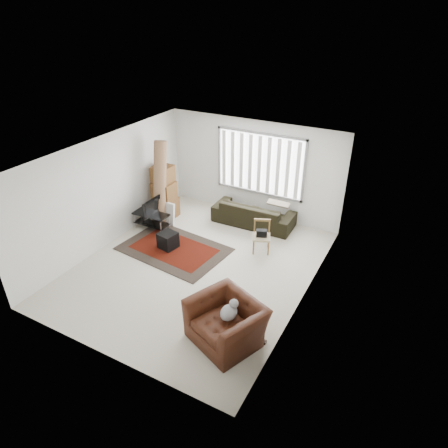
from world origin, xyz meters
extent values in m
plane|color=beige|center=(0.00, 0.00, 0.00)|extent=(6.00, 6.00, 0.00)
cube|color=white|center=(0.00, 0.00, 2.70)|extent=(5.00, 6.00, 0.02)
cube|color=silver|center=(0.00, 3.00, 1.35)|extent=(5.00, 0.02, 2.70)
cube|color=silver|center=(0.00, -3.00, 1.35)|extent=(5.00, 0.02, 2.70)
cube|color=silver|center=(-2.50, 0.00, 1.35)|extent=(0.02, 6.00, 2.70)
cube|color=silver|center=(2.50, 0.00, 1.35)|extent=(0.02, 6.00, 2.70)
cube|color=white|center=(0.20, 2.98, 1.55)|extent=(2.40, 0.01, 1.60)
cube|color=gray|center=(0.20, 2.96, 1.55)|extent=(2.52, 0.06, 1.72)
cube|color=white|center=(0.20, 2.92, 1.55)|extent=(2.40, 0.02, 1.55)
cube|color=black|center=(-0.88, 0.34, 0.01)|extent=(2.68, 1.93, 0.02)
cube|color=#420E05|center=(-0.88, 0.34, 0.02)|extent=(2.11, 1.36, 0.00)
cube|color=black|center=(-1.95, 0.88, 0.46)|extent=(0.95, 0.43, 0.04)
cube|color=black|center=(-1.95, 0.88, 0.19)|extent=(0.92, 0.40, 0.03)
cylinder|color=#B2B2B7|center=(-2.38, 0.70, 0.24)|extent=(0.03, 0.03, 0.48)
cylinder|color=#B2B2B7|center=(-1.52, 0.70, 0.24)|extent=(0.03, 0.03, 0.48)
cylinder|color=#B2B2B7|center=(-2.38, 1.06, 0.24)|extent=(0.03, 0.03, 0.48)
cylinder|color=#B2B2B7|center=(-1.52, 1.06, 0.24)|extent=(0.03, 0.03, 0.48)
imported|color=black|center=(-1.95, 0.88, 0.70)|extent=(0.10, 0.77, 0.44)
cube|color=black|center=(-1.04, 0.33, 0.22)|extent=(0.47, 0.47, 0.40)
cube|color=brown|center=(-2.07, 1.67, 0.28)|extent=(0.61, 0.56, 0.56)
cube|color=brown|center=(-2.05, 1.64, 0.81)|extent=(0.56, 0.50, 0.50)
cube|color=brown|center=(-2.09, 1.69, 1.28)|extent=(0.50, 0.50, 0.44)
cube|color=silver|center=(-1.80, 1.36, 0.31)|extent=(0.49, 0.16, 0.62)
cylinder|color=brown|center=(-1.97, 1.40, 1.13)|extent=(0.51, 0.87, 2.26)
imported|color=black|center=(0.30, 2.45, 0.42)|extent=(2.22, 1.00, 0.85)
cube|color=#978663|center=(1.03, 1.30, 0.39)|extent=(0.55, 0.55, 0.05)
cylinder|color=brown|center=(0.93, 1.07, 0.20)|extent=(0.04, 0.04, 0.39)
cylinder|color=brown|center=(1.26, 1.20, 0.20)|extent=(0.04, 0.04, 0.39)
cylinder|color=brown|center=(0.80, 1.40, 0.20)|extent=(0.04, 0.04, 0.39)
cylinder|color=brown|center=(1.13, 1.53, 0.20)|extent=(0.04, 0.04, 0.39)
cube|color=brown|center=(0.96, 1.47, 0.75)|extent=(0.38, 0.19, 0.06)
cube|color=brown|center=(0.79, 1.40, 0.59)|extent=(0.05, 0.05, 0.39)
cube|color=brown|center=(1.12, 1.54, 0.59)|extent=(0.05, 0.05, 0.39)
cube|color=black|center=(1.03, 1.30, 0.50)|extent=(0.30, 0.24, 0.17)
imported|color=#3E190C|center=(1.66, -1.68, 0.45)|extent=(1.54, 1.46, 0.91)
ellipsoid|color=#59595B|center=(1.66, -1.68, 0.59)|extent=(0.36, 0.40, 0.23)
sphere|color=#59595B|center=(1.72, -1.52, 0.73)|extent=(0.17, 0.17, 0.17)
camera|label=1|loc=(4.13, -6.35, 5.37)|focal=32.00mm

